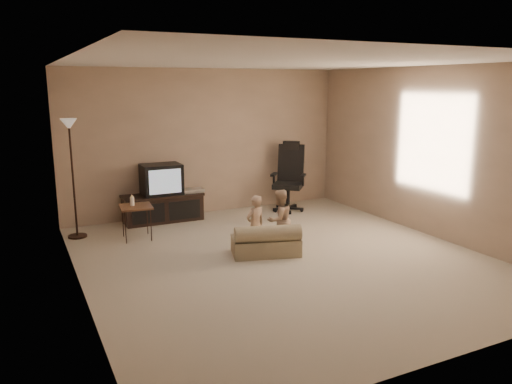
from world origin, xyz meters
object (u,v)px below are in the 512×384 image
tv_stand (163,198)px  toddler_right (279,220)px  toddler_left (255,225)px  child_sofa (266,242)px  office_chair (289,186)px  side_table (136,207)px  floor_lamp (71,152)px

tv_stand → toddler_right: (1.03, -2.12, 0.02)m
toddler_left → tv_stand: bearing=-89.0°
child_sofa → toddler_right: toddler_right is taller
tv_stand → office_chair: size_ratio=1.08×
office_chair → side_table: office_chair is taller
floor_lamp → side_table: bearing=-30.9°
floor_lamp → child_sofa: size_ratio=1.78×
tv_stand → floor_lamp: 1.69m
floor_lamp → toddler_left: (2.04, -1.87, -0.88)m
tv_stand → child_sofa: 2.40m
side_table → toddler_right: (1.66, -1.33, -0.06)m
floor_lamp → office_chair: bearing=0.7°
tv_stand → child_sofa: size_ratio=1.35×
tv_stand → office_chair: office_chair is taller
tv_stand → toddler_right: bearing=-63.7°
toddler_left → toddler_right: size_ratio=0.97×
side_table → floor_lamp: 1.21m
side_table → floor_lamp: (-0.78, 0.47, 0.80)m
toddler_right → child_sofa: bearing=13.6°
floor_lamp → toddler_left: size_ratio=2.16×
side_table → toddler_right: 2.13m
office_chair → toddler_right: office_chair is taller
toddler_left → side_table: bearing=-63.2°
side_table → floor_lamp: size_ratio=0.38×
child_sofa → side_table: bearing=149.7°
tv_stand → side_table: size_ratio=1.99×
office_chair → side_table: size_ratio=1.83×
office_chair → toddler_right: size_ratio=1.48×
office_chair → child_sofa: bearing=-85.7°
office_chair → toddler_left: bearing=-89.0°
toddler_right → office_chair: bearing=-137.6°
side_table → child_sofa: 2.05m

